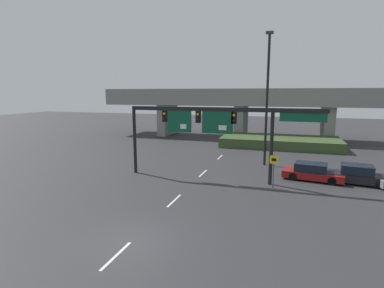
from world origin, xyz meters
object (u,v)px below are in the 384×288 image
object	(u,v)px
speed_limit_sign	(274,167)
parked_sedan_mid_right	(358,175)
signal_gantry	(212,121)
highway_light_pole_near	(267,96)
parked_sedan_near_right	(312,172)

from	to	relation	value
speed_limit_sign	parked_sedan_mid_right	distance (m)	7.12
signal_gantry	highway_light_pole_near	size ratio (longest dim) A/B	1.24
signal_gantry	parked_sedan_mid_right	distance (m)	12.07
speed_limit_sign	parked_sedan_near_right	xyz separation A→B (m)	(2.92, 3.22, -1.00)
speed_limit_sign	parked_sedan_mid_right	xyz separation A→B (m)	(6.25, 3.27, -0.97)
highway_light_pole_near	parked_sedan_mid_right	world-z (taller)	highway_light_pole_near
speed_limit_sign	highway_light_pole_near	bearing A→B (deg)	98.80
parked_sedan_near_right	parked_sedan_mid_right	size ratio (longest dim) A/B	1.07
signal_gantry	parked_sedan_mid_right	bearing A→B (deg)	11.84
signal_gantry	highway_light_pole_near	xyz separation A→B (m)	(3.73, 6.42, 1.90)
speed_limit_sign	highway_light_pole_near	xyz separation A→B (m)	(-1.14, 7.36, 4.99)
parked_sedan_mid_right	highway_light_pole_near	bearing A→B (deg)	157.49
highway_light_pole_near	speed_limit_sign	bearing A→B (deg)	-81.20
parked_sedan_near_right	speed_limit_sign	bearing A→B (deg)	-123.45
signal_gantry	parked_sedan_near_right	size ratio (longest dim) A/B	3.20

